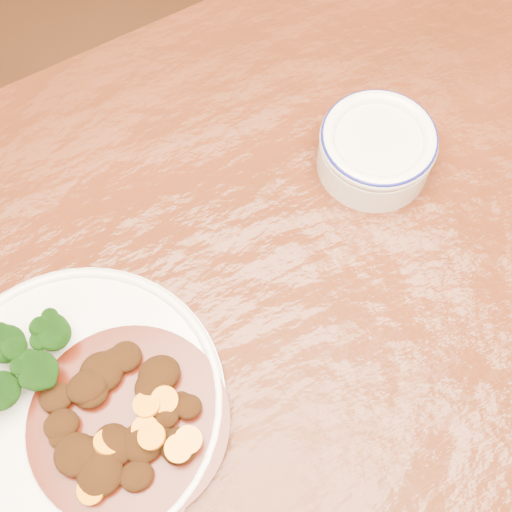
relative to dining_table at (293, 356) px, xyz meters
name	(u,v)px	position (x,y,z in m)	size (l,w,h in m)	color
ground	(277,459)	(0.00, 0.00, -0.67)	(4.00, 4.00, 0.00)	#4A2412
dining_table	(293,356)	(0.00, 0.00, 0.00)	(1.61, 1.09, 0.75)	#4E1E0D
dinner_plate	(76,406)	(-0.23, 0.01, 0.09)	(0.29, 0.29, 0.02)	silver
broccoli_florets	(6,368)	(-0.28, 0.06, 0.12)	(0.13, 0.10, 0.05)	#71914B
mince_stew	(119,421)	(-0.20, -0.02, 0.10)	(0.19, 0.19, 0.03)	#4D1408
dip_bowl	(376,148)	(0.16, 0.15, 0.11)	(0.13, 0.13, 0.06)	silver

